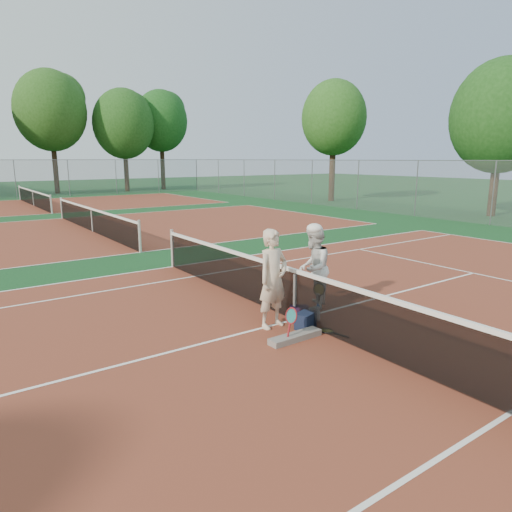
# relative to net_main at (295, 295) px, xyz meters

# --- Properties ---
(ground) EXTENTS (130.00, 130.00, 0.00)m
(ground) POSITION_rel_net_main_xyz_m (0.00, 0.00, -0.51)
(ground) COLOR #103C1A
(ground) RESTS_ON ground
(court_main) EXTENTS (23.77, 10.97, 0.01)m
(court_main) POSITION_rel_net_main_xyz_m (0.00, 0.00, -0.51)
(court_main) COLOR brown
(court_main) RESTS_ON ground
(court_far_a) EXTENTS (23.77, 10.97, 0.01)m
(court_far_a) POSITION_rel_net_main_xyz_m (0.00, 13.50, -0.51)
(court_far_a) COLOR brown
(court_far_a) RESTS_ON ground
(court_far_b) EXTENTS (23.77, 10.97, 0.01)m
(court_far_b) POSITION_rel_net_main_xyz_m (0.00, 27.00, -0.51)
(court_far_b) COLOR brown
(court_far_b) RESTS_ON ground
(net_main) EXTENTS (0.10, 10.98, 1.02)m
(net_main) POSITION_rel_net_main_xyz_m (0.00, 0.00, 0.00)
(net_main) COLOR black
(net_main) RESTS_ON ground
(net_far_a) EXTENTS (0.10, 10.98, 1.02)m
(net_far_a) POSITION_rel_net_main_xyz_m (0.00, 13.50, 0.00)
(net_far_a) COLOR black
(net_far_a) RESTS_ON ground
(net_far_b) EXTENTS (0.10, 10.98, 1.02)m
(net_far_b) POSITION_rel_net_main_xyz_m (0.00, 27.00, 0.00)
(net_far_b) COLOR black
(net_far_b) RESTS_ON ground
(fence_back) EXTENTS (32.00, 0.06, 3.00)m
(fence_back) POSITION_rel_net_main_xyz_m (0.00, 34.00, 0.99)
(fence_back) COLOR slate
(fence_back) RESTS_ON ground
(fence_right) EXTENTS (0.06, 54.50, 3.00)m
(fence_right) POSITION_rel_net_main_xyz_m (16.00, 6.75, 0.99)
(fence_right) COLOR slate
(fence_right) RESTS_ON ground
(player_a) EXTENTS (0.73, 0.54, 1.85)m
(player_a) POSITION_rel_net_main_xyz_m (-0.56, -0.04, 0.41)
(player_a) COLOR beige
(player_a) RESTS_ON ground
(player_b) EXTENTS (1.07, 1.03, 1.73)m
(player_b) POSITION_rel_net_main_xyz_m (0.79, 0.35, 0.36)
(player_b) COLOR silver
(player_b) RESTS_ON ground
(racket_red) EXTENTS (0.23, 0.30, 0.59)m
(racket_red) POSITION_rel_net_main_xyz_m (-0.74, -0.78, -0.22)
(racket_red) COLOR maroon
(racket_red) RESTS_ON ground
(racket_black_held) EXTENTS (0.30, 0.32, 0.59)m
(racket_black_held) POSITION_rel_net_main_xyz_m (0.75, 0.12, -0.21)
(racket_black_held) COLOR black
(racket_black_held) RESTS_ON ground
(racket_spare) EXTENTS (0.40, 0.64, 0.03)m
(racket_spare) POSITION_rel_net_main_xyz_m (0.08, -0.82, -0.49)
(racket_spare) COLOR black
(racket_spare) RESTS_ON ground
(sports_bag_navy) EXTENTS (0.45, 0.38, 0.30)m
(sports_bag_navy) POSITION_rel_net_main_xyz_m (-0.13, -0.47, -0.36)
(sports_bag_navy) COLOR black
(sports_bag_navy) RESTS_ON ground
(sports_bag_purple) EXTENTS (0.42, 0.40, 0.28)m
(sports_bag_purple) POSITION_rel_net_main_xyz_m (0.06, -0.07, -0.37)
(sports_bag_purple) COLOR black
(sports_bag_purple) RESTS_ON ground
(net_cover_canvas) EXTENTS (1.05, 0.26, 0.11)m
(net_cover_canvas) POSITION_rel_net_main_xyz_m (-0.64, -0.79, -0.46)
(net_cover_canvas) COLOR slate
(net_cover_canvas) RESTS_ON ground
(water_bottle) EXTENTS (0.09, 0.09, 0.30)m
(water_bottle) POSITION_rel_net_main_xyz_m (0.32, -0.31, -0.36)
(water_bottle) COLOR #ABBFD9
(water_bottle) RESTS_ON ground
(tree_back_3) EXTENTS (6.09, 6.09, 10.70)m
(tree_back_3) POSITION_rel_net_main_xyz_m (3.84, 37.82, 6.67)
(tree_back_3) COLOR #382314
(tree_back_3) RESTS_ON ground
(tree_back_4) EXTENTS (5.62, 5.62, 9.50)m
(tree_back_4) POSITION_rel_net_main_xyz_m (9.97, 36.84, 5.74)
(tree_back_4) COLOR #382314
(tree_back_4) RESTS_ON ground
(tree_back_5) EXTENTS (5.27, 5.27, 9.80)m
(tree_back_5) POSITION_rel_net_main_xyz_m (14.08, 37.65, 6.24)
(tree_back_5) COLOR #382314
(tree_back_5) RESTS_ON ground
(tree_right_0) EXTENTS (5.17, 5.17, 8.25)m
(tree_right_0) POSITION_rel_net_main_xyz_m (19.50, 6.47, 4.75)
(tree_right_0) COLOR #382314
(tree_right_0) RESTS_ON ground
(tree_right_1) EXTENTS (4.67, 4.67, 8.67)m
(tree_right_1) POSITION_rel_net_main_xyz_m (18.92, 18.26, 5.45)
(tree_right_1) COLOR #382314
(tree_right_1) RESTS_ON ground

